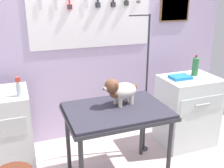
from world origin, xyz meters
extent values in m
cube|color=#B8A4C8|center=(0.00, 1.28, 1.15)|extent=(4.00, 0.06, 2.30)
cube|color=white|center=(0.09, 1.24, 1.60)|extent=(1.54, 0.02, 0.75)
cube|color=silver|center=(-0.52, 1.22, 1.76)|extent=(0.03, 0.01, 0.13)
cube|color=silver|center=(-0.35, 1.22, 1.76)|extent=(0.03, 0.01, 0.13)
cylinder|color=red|center=(-0.19, 1.22, 1.79)|extent=(0.02, 0.02, 0.09)
cube|color=red|center=(-0.19, 1.22, 1.72)|extent=(0.06, 0.02, 0.06)
cube|color=#333338|center=(-0.19, 1.21, 1.72)|extent=(0.05, 0.01, 0.05)
cube|color=silver|center=(0.01, 1.22, 1.77)|extent=(0.03, 0.01, 0.13)
cube|color=black|center=(0.16, 1.22, 1.74)|extent=(0.06, 0.02, 0.06)
cube|color=#333338|center=(0.16, 1.21, 1.74)|extent=(0.05, 0.01, 0.05)
cube|color=black|center=(0.35, 1.22, 1.74)|extent=(0.06, 0.02, 0.06)
cube|color=#333338|center=(0.35, 1.21, 1.74)|extent=(0.05, 0.01, 0.05)
cube|color=black|center=(0.53, 1.22, 1.75)|extent=(0.06, 0.02, 0.06)
cube|color=#333338|center=(0.53, 1.21, 1.75)|extent=(0.05, 0.01, 0.05)
torus|color=black|center=(0.69, 1.22, 1.77)|extent=(0.03, 0.01, 0.03)
torus|color=black|center=(0.71, 1.22, 1.77)|extent=(0.03, 0.01, 0.03)
cube|color=brown|center=(1.26, 1.24, 1.66)|extent=(0.45, 0.02, 0.32)
cube|color=tan|center=(1.26, 1.23, 1.66)|extent=(0.41, 0.01, 0.29)
cylinder|color=#2D2D33|center=(0.46, -0.06, 0.38)|extent=(0.04, 0.04, 0.75)
cylinder|color=#2D2D33|center=(-0.42, 0.53, 0.38)|extent=(0.04, 0.04, 0.75)
cylinder|color=#2D2D33|center=(0.46, 0.53, 0.38)|extent=(0.04, 0.04, 0.75)
cube|color=#2D2D33|center=(0.02, 0.24, 0.77)|extent=(1.00, 0.71, 0.03)
cube|color=#2D2B37|center=(0.02, 0.24, 0.80)|extent=(0.97, 0.69, 0.03)
cylinder|color=#2D2D33|center=(0.54, 0.61, 0.01)|extent=(0.11, 0.11, 0.01)
cylinder|color=#2D2D33|center=(0.54, 0.61, 0.83)|extent=(0.02, 0.02, 1.66)
cylinder|color=#2D2D33|center=(0.42, 0.61, 1.65)|extent=(0.24, 0.02, 0.02)
cylinder|color=beige|center=(0.07, 0.26, 0.86)|extent=(0.04, 0.04, 0.10)
cylinder|color=beige|center=(0.05, 0.35, 0.86)|extent=(0.04, 0.04, 0.10)
cylinder|color=beige|center=(0.20, 0.29, 0.86)|extent=(0.04, 0.04, 0.10)
cylinder|color=beige|center=(0.18, 0.37, 0.86)|extent=(0.04, 0.04, 0.10)
ellipsoid|color=beige|center=(0.12, 0.32, 0.95)|extent=(0.31, 0.23, 0.16)
ellipsoid|color=brown|center=(0.02, 0.30, 0.94)|extent=(0.12, 0.14, 0.09)
sphere|color=brown|center=(-0.02, 0.29, 1.03)|extent=(0.14, 0.14, 0.14)
ellipsoid|color=beige|center=(-0.07, 0.28, 1.01)|extent=(0.07, 0.07, 0.05)
sphere|color=black|center=(-0.10, 0.27, 1.01)|extent=(0.02, 0.02, 0.02)
ellipsoid|color=brown|center=(0.01, 0.23, 1.04)|extent=(0.05, 0.04, 0.08)
ellipsoid|color=brown|center=(-0.01, 0.35, 1.04)|extent=(0.05, 0.04, 0.08)
sphere|color=brown|center=(0.25, 0.34, 0.97)|extent=(0.06, 0.06, 0.06)
cube|color=silver|center=(1.13, 0.59, 0.45)|extent=(0.68, 0.52, 0.90)
cube|color=silver|center=(1.13, 0.32, 0.64)|extent=(0.60, 0.01, 0.18)
cylinder|color=#99999E|center=(1.13, 0.32, 0.64)|extent=(0.20, 0.02, 0.02)
cylinder|color=#ACB9BB|center=(-0.85, 0.60, 0.99)|extent=(0.05, 0.05, 0.13)
cylinder|color=#ACB9BB|center=(-0.85, 0.60, 1.07)|extent=(0.02, 0.02, 0.02)
cube|color=red|center=(-0.85, 0.60, 1.10)|extent=(0.05, 0.03, 0.04)
cylinder|color=#2F713D|center=(1.23, 0.65, 1.00)|extent=(0.08, 0.08, 0.22)
cone|color=#2F713D|center=(1.23, 0.65, 1.12)|extent=(0.08, 0.08, 0.02)
cylinder|color=red|center=(1.23, 0.65, 1.14)|extent=(0.03, 0.03, 0.02)
cube|color=#1F79C2|center=(0.99, 0.60, 0.91)|extent=(0.24, 0.18, 0.04)
camera|label=1|loc=(-0.83, -1.89, 1.87)|focal=41.42mm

